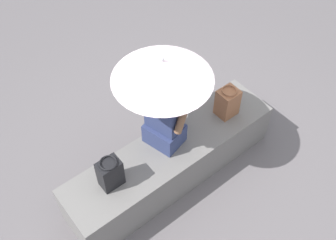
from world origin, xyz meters
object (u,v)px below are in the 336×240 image
person_seated (164,114)px  parasol (162,70)px  tote_bag_canvas (227,102)px  handbag_black (110,173)px

person_seated → parasol: size_ratio=0.88×
parasol → tote_bag_canvas: parasol is taller
parasol → tote_bag_canvas: bearing=-12.3°
person_seated → tote_bag_canvas: size_ratio=2.69×
person_seated → handbag_black: person_seated is taller
person_seated → parasol: 0.51m
tote_bag_canvas → parasol: bearing=167.7°
handbag_black → tote_bag_canvas: tote_bag_canvas is taller
person_seated → tote_bag_canvas: 0.76m
parasol → tote_bag_canvas: (0.71, -0.15, -0.73)m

